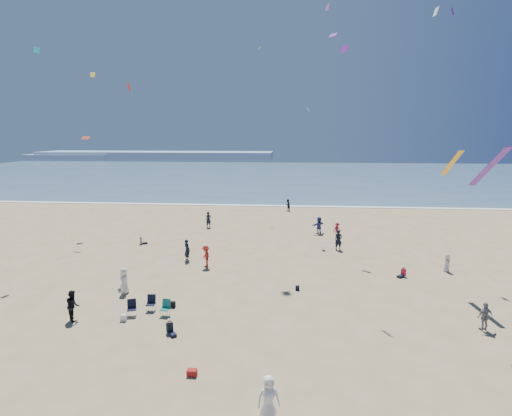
{
  "coord_description": "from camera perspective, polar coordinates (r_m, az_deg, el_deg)",
  "views": [
    {
      "loc": [
        4.15,
        -16.06,
        10.85
      ],
      "look_at": [
        2.0,
        8.0,
        6.43
      ],
      "focal_mm": 28.0,
      "sensor_mm": 36.0,
      "label": 1
    }
  ],
  "objects": [
    {
      "name": "chair_cluster",
      "position": [
        26.02,
        -15.03,
        -13.45
      ],
      "size": [
        2.72,
        1.5,
        1.0
      ],
      "color": "black",
      "rests_on": "ground"
    },
    {
      "name": "navy_bag",
      "position": [
        29.03,
        5.93,
        -11.28
      ],
      "size": [
        0.28,
        0.18,
        0.34
      ],
      "primitive_type": "cube",
      "color": "black",
      "rests_on": "ground"
    },
    {
      "name": "black_backpack",
      "position": [
        26.77,
        -11.79,
        -13.34
      ],
      "size": [
        0.3,
        0.22,
        0.38
      ],
      "primitive_type": "cube",
      "color": "black",
      "rests_on": "ground"
    },
    {
      "name": "surf_line",
      "position": [
        62.15,
        1.2,
        0.34
      ],
      "size": [
        220.0,
        1.2,
        0.08
      ],
      "primitive_type": "cube",
      "color": "white",
      "rests_on": "ground"
    },
    {
      "name": "ocean",
      "position": [
        111.66,
        2.96,
        4.78
      ],
      "size": [
        220.0,
        100.0,
        0.06
      ],
      "primitive_type": "cube",
      "color": "#476B84",
      "rests_on": "ground"
    },
    {
      "name": "kites_aloft",
      "position": [
        28.83,
        13.32,
        19.29
      ],
      "size": [
        39.34,
        47.68,
        27.31
      ],
      "color": "red",
      "rests_on": "ground"
    },
    {
      "name": "headland_far",
      "position": [
        197.03,
        -14.02,
        7.36
      ],
      "size": [
        110.0,
        20.0,
        3.2
      ],
      "primitive_type": "cube",
      "color": "#7A8EA8",
      "rests_on": "ground"
    },
    {
      "name": "seated_group",
      "position": [
        24.26,
        0.87,
        -15.1
      ],
      "size": [
        24.83,
        29.48,
        0.84
      ],
      "color": "white",
      "rests_on": "ground"
    },
    {
      "name": "cooler",
      "position": [
        19.96,
        -9.14,
        -22.2
      ],
      "size": [
        0.45,
        0.3,
        0.3
      ],
      "primitive_type": "cube",
      "color": "#A21B17",
      "rests_on": "ground"
    },
    {
      "name": "ground",
      "position": [
        19.82,
        -8.52,
        -22.95
      ],
      "size": [
        220.0,
        220.0,
        0.0
      ],
      "primitive_type": "plane",
      "color": "tan",
      "rests_on": "ground"
    },
    {
      "name": "white_tote",
      "position": [
        25.73,
        -18.41,
        -14.65
      ],
      "size": [
        0.35,
        0.2,
        0.4
      ],
      "primitive_type": "cube",
      "color": "white",
      "rests_on": "ground"
    },
    {
      "name": "headland_near",
      "position": [
        209.11,
        -24.96,
        6.7
      ],
      "size": [
        40.0,
        14.0,
        2.0
      ],
      "primitive_type": "cube",
      "color": "#7A8EA8",
      "rests_on": "ground"
    },
    {
      "name": "standing_flyers",
      "position": [
        31.99,
        5.58,
        -7.82
      ],
      "size": [
        29.92,
        47.72,
        1.95
      ],
      "color": "black",
      "rests_on": "ground"
    }
  ]
}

